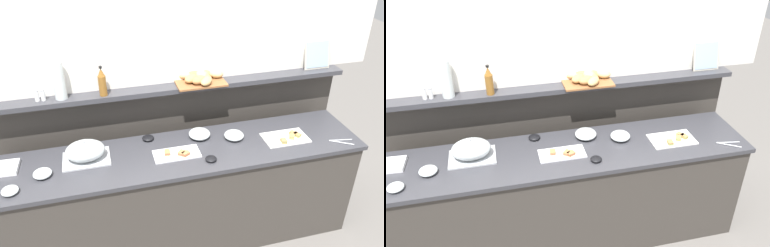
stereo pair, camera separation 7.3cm
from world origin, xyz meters
TOP-DOWN VIEW (x-y plane):
  - ground_plane at (0.00, 0.60)m, footprint 12.00×12.00m
  - buffet_counter at (0.00, 0.00)m, footprint 2.80×0.61m
  - back_ledge_unit at (0.00, 0.48)m, footprint 3.01×0.22m
  - sandwich_platter_side at (-0.06, -0.03)m, footprint 0.35×0.17m
  - sandwich_platter_rear at (0.84, -0.04)m, footprint 0.35×0.22m
  - serving_cloche at (-0.71, 0.08)m, footprint 0.34×0.24m
  - glass_bowl_large at (-1.01, -0.04)m, footprint 0.13×0.13m
  - glass_bowl_medium at (0.43, 0.07)m, footprint 0.16×0.16m
  - glass_bowl_small at (-1.21, -0.18)m, footprint 0.11×0.11m
  - glass_bowl_extra at (0.17, 0.15)m, footprint 0.17×0.17m
  - condiment_bowl_dark at (0.17, -0.17)m, footprint 0.08×0.08m
  - condiment_bowl_cream at (-0.23, 0.23)m, footprint 0.09×0.09m
  - serving_tongs at (1.22, -0.19)m, footprint 0.19×0.11m
  - napkin_stack at (-1.27, 0.10)m, footprint 0.18×0.18m
  - vinegar_bottle_amber at (-0.53, 0.37)m, footprint 0.06×0.06m
  - salt_shaker at (-1.01, 0.40)m, footprint 0.03×0.03m
  - pepper_shaker at (-0.96, 0.40)m, footprint 0.03×0.03m
  - bread_basket at (0.24, 0.42)m, footprint 0.43×0.32m
  - framed_picture at (1.30, 0.44)m, footprint 0.24×0.07m
  - water_carafe at (-0.84, 0.40)m, footprint 0.09×0.09m

SIDE VIEW (x-z plane):
  - ground_plane at x=0.00m, z-range 0.00..0.00m
  - buffet_counter at x=0.00m, z-range 0.00..0.91m
  - back_ledge_unit at x=0.00m, z-range 0.03..1.30m
  - serving_tongs at x=1.22m, z-range 0.90..0.92m
  - sandwich_platter_side at x=-0.06m, z-range 0.90..0.93m
  - sandwich_platter_rear at x=0.84m, z-range 0.90..0.93m
  - condiment_bowl_dark at x=0.17m, z-range 0.91..0.94m
  - napkin_stack at x=-1.27m, z-range 0.91..0.94m
  - condiment_bowl_cream at x=-0.23m, z-range 0.91..0.94m
  - glass_bowl_small at x=-1.21m, z-range 0.90..0.95m
  - glass_bowl_large at x=-1.01m, z-range 0.90..0.95m
  - glass_bowl_medium at x=0.43m, z-range 0.90..0.97m
  - glass_bowl_extra at x=0.17m, z-range 0.90..0.97m
  - serving_cloche at x=-0.71m, z-range 0.89..1.06m
  - bread_basket at x=0.24m, z-range 1.27..1.35m
  - salt_shaker at x=-1.01m, z-range 1.27..1.35m
  - pepper_shaker at x=-0.96m, z-range 1.27..1.35m
  - vinegar_bottle_amber at x=-0.53m, z-range 1.25..1.49m
  - framed_picture at x=1.30m, z-range 1.27..1.51m
  - water_carafe at x=-0.84m, z-range 1.27..1.56m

